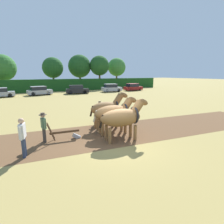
{
  "coord_description": "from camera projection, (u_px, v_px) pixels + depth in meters",
  "views": [
    {
      "loc": [
        -4.4,
        -7.63,
        3.59
      ],
      "look_at": [
        0.94,
        2.39,
        1.1
      ],
      "focal_mm": 28.0,
      "sensor_mm": 36.0,
      "label": 1
    }
  ],
  "objects": [
    {
      "name": "ground_plane",
      "position": [
        117.0,
        142.0,
        9.37
      ],
      "size": [
        240.0,
        240.0,
        0.0
      ],
      "primitive_type": "plane",
      "color": "#998447"
    },
    {
      "name": "plowed_furrow_strip",
      "position": [
        18.0,
        146.0,
        8.91
      ],
      "size": [
        35.05,
        8.25,
        0.01
      ],
      "primitive_type": "cube",
      "rotation": [
        0.0,
        0.0,
        -0.12
      ],
      "color": "brown",
      "rests_on": "ground"
    },
    {
      "name": "hedgerow",
      "position": [
        43.0,
        86.0,
        35.26
      ],
      "size": [
        56.62,
        1.27,
        2.51
      ],
      "primitive_type": "cube",
      "color": "#194719",
      "rests_on": "ground"
    },
    {
      "name": "tree_left",
      "position": [
        2.0,
        68.0,
        34.08
      ],
      "size": [
        5.09,
        5.09,
        7.31
      ],
      "color": "brown",
      "rests_on": "ground"
    },
    {
      "name": "tree_center_left",
      "position": [
        53.0,
        68.0,
        39.6
      ],
      "size": [
        4.64,
        4.64,
        7.27
      ],
      "color": "#423323",
      "rests_on": "ground"
    },
    {
      "name": "tree_center",
      "position": [
        80.0,
        66.0,
        42.98
      ],
      "size": [
        5.55,
        5.55,
        8.19
      ],
      "color": "#4C3823",
      "rests_on": "ground"
    },
    {
      "name": "tree_center_right",
      "position": [
        99.0,
        66.0,
        42.96
      ],
      "size": [
        4.79,
        4.79,
        7.95
      ],
      "color": "#4C3823",
      "rests_on": "ground"
    },
    {
      "name": "tree_right",
      "position": [
        117.0,
        67.0,
        47.06
      ],
      "size": [
        4.79,
        4.79,
        7.75
      ],
      "color": "#4C3823",
      "rests_on": "ground"
    },
    {
      "name": "draft_horse_lead_left",
      "position": [
        123.0,
        117.0,
        9.42
      ],
      "size": [
        2.95,
        1.27,
        2.33
      ],
      "rotation": [
        0.0,
        0.0,
        -0.12
      ],
      "color": "brown",
      "rests_on": "ground"
    },
    {
      "name": "draft_horse_lead_right",
      "position": [
        114.0,
        113.0,
        10.53
      ],
      "size": [
        2.89,
        1.25,
        2.29
      ],
      "rotation": [
        0.0,
        0.0,
        -0.12
      ],
      "color": "brown",
      "rests_on": "ground"
    },
    {
      "name": "draft_horse_trail_left",
      "position": [
        107.0,
        108.0,
        11.64
      ],
      "size": [
        2.77,
        1.17,
        2.45
      ],
      "rotation": [
        0.0,
        0.0,
        -0.12
      ],
      "color": "brown",
      "rests_on": "ground"
    },
    {
      "name": "plow",
      "position": [
        67.0,
        134.0,
        9.73
      ],
      "size": [
        1.82,
        0.54,
        1.13
      ],
      "rotation": [
        0.0,
        0.0,
        -0.12
      ],
      "color": "#4C331E",
      "rests_on": "ground"
    },
    {
      "name": "farmer_at_plow",
      "position": [
        44.0,
        125.0,
        9.21
      ],
      "size": [
        0.4,
        0.63,
        1.61
      ],
      "rotation": [
        0.0,
        0.0,
        0.06
      ],
      "color": "#38332D",
      "rests_on": "ground"
    },
    {
      "name": "farmer_beside_team",
      "position": [
        100.0,
        110.0,
        12.93
      ],
      "size": [
        0.41,
        0.65,
        1.65
      ],
      "rotation": [
        0.0,
        0.0,
        -0.06
      ],
      "color": "#38332D",
      "rests_on": "ground"
    },
    {
      "name": "farmer_onlooker_left",
      "position": [
        23.0,
        134.0,
        7.52
      ],
      "size": [
        0.31,
        0.68,
        1.76
      ],
      "rotation": [
        0.0,
        0.0,
        -0.22
      ],
      "color": "#28334C",
      "rests_on": "ground"
    },
    {
      "name": "parked_car_center",
      "position": [
        0.0,
        93.0,
        27.09
      ],
      "size": [
        4.15,
        2.05,
        1.48
      ],
      "rotation": [
        0.0,
        0.0,
        0.09
      ],
      "color": "#9E9EA8",
      "rests_on": "ground"
    },
    {
      "name": "parked_car_center_right",
      "position": [
        39.0,
        91.0,
        30.0
      ],
      "size": [
        4.16,
        2.27,
        1.51
      ],
      "rotation": [
        0.0,
        0.0,
        0.13
      ],
      "color": "#9E9EA8",
      "rests_on": "ground"
    },
    {
      "name": "parked_car_right",
      "position": [
        77.0,
        90.0,
        32.23
      ],
      "size": [
        4.36,
        2.55,
        1.56
      ],
      "rotation": [
        0.0,
        0.0,
        -0.2
      ],
      "color": "black",
      "rests_on": "ground"
    },
    {
      "name": "parked_car_far_right",
      "position": [
        111.0,
        88.0,
        35.54
      ],
      "size": [
        4.17,
        2.32,
        1.6
      ],
      "rotation": [
        0.0,
        0.0,
        -0.13
      ],
      "color": "#A8A8B2",
      "rests_on": "ground"
    },
    {
      "name": "parked_car_end_right",
      "position": [
        133.0,
        87.0,
        38.1
      ],
      "size": [
        4.03,
        1.89,
        1.53
      ],
      "rotation": [
        0.0,
        0.0,
        0.03
      ],
      "color": "maroon",
      "rests_on": "ground"
    }
  ]
}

